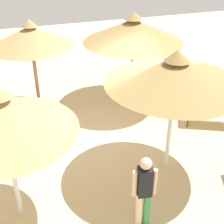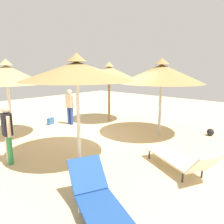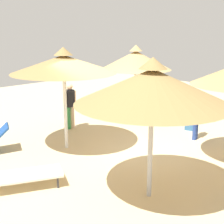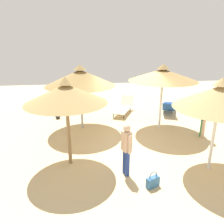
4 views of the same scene
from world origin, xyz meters
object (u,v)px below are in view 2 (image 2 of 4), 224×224
parasol_umbrella_edge (7,75)px  lounge_chair_near_left (180,159)px  handbag (51,121)px  beach_ball (210,132)px  parasol_umbrella_near_right (162,74)px  parasol_umbrella_far_left (77,71)px  person_standing_center (70,105)px  person_standing_front (7,131)px  parasol_umbrella_back (109,73)px  lounge_chair_far_right (102,206)px

parasol_umbrella_edge → lounge_chair_near_left: bearing=-74.6°
handbag → beach_ball: handbag is taller
parasol_umbrella_near_right → handbag: size_ratio=6.41×
parasol_umbrella_edge → parasol_umbrella_far_left: bearing=-83.7°
parasol_umbrella_far_left → parasol_umbrella_edge: 3.35m
parasol_umbrella_far_left → handbag: 4.78m
beach_ball → person_standing_center: bearing=115.5°
parasol_umbrella_near_right → person_standing_center: size_ratio=1.92×
parasol_umbrella_edge → person_standing_center: 2.88m
parasol_umbrella_far_left → person_standing_front: (-1.36, 1.18, -1.51)m
parasol_umbrella_back → lounge_chair_far_right: bearing=-138.0°
parasol_umbrella_far_left → beach_ball: 5.49m
parasol_umbrella_edge → person_standing_front: (-0.99, -2.14, -1.37)m
lounge_chair_near_left → beach_ball: 3.48m
parasol_umbrella_far_left → beach_ball: parasol_umbrella_far_left is taller
beach_ball → parasol_umbrella_near_right: bearing=130.5°
parasol_umbrella_near_right → handbag: 5.19m
lounge_chair_far_right → lounge_chair_near_left: lounge_chair_near_left is taller
person_standing_front → beach_ball: size_ratio=5.84×
person_standing_front → handbag: size_ratio=3.35×
handbag → parasol_umbrella_far_left: bearing=-112.0°
parasol_umbrella_back → beach_ball: parasol_umbrella_back is taller
beach_ball → parasol_umbrella_back: bearing=101.0°
handbag → beach_ball: bearing=-62.3°
parasol_umbrella_far_left → parasol_umbrella_edge: parasol_umbrella_far_left is taller
person_standing_center → beach_ball: size_ratio=5.83×
parasol_umbrella_far_left → handbag: size_ratio=6.19×
parasol_umbrella_back → lounge_chair_near_left: 5.75m
person_standing_front → person_standing_center: bearing=30.5°
person_standing_front → beach_ball: person_standing_front is taller
lounge_chair_far_right → person_standing_center: size_ratio=1.46×
parasol_umbrella_near_right → handbag: parasol_umbrella_near_right is taller
person_standing_front → parasol_umbrella_near_right: bearing=-19.0°
lounge_chair_far_right → beach_ball: 6.00m
lounge_chair_far_right → handbag: lounge_chair_far_right is taller
parasol_umbrella_far_left → parasol_umbrella_back: parasol_umbrella_far_left is taller
lounge_chair_near_left → person_standing_front: 4.37m
lounge_chair_near_left → parasol_umbrella_near_right: bearing=40.0°
person_standing_center → person_standing_front: person_standing_front is taller
parasol_umbrella_near_right → parasol_umbrella_far_left: parasol_umbrella_far_left is taller
parasol_umbrella_near_right → person_standing_center: parasol_umbrella_near_right is taller
parasol_umbrella_near_right → handbag: bearing=112.6°
lounge_chair_far_right → parasol_umbrella_near_right: bearing=20.1°
lounge_chair_far_right → beach_ball: bearing=2.9°
parasol_umbrella_near_right → person_standing_center: 4.16m
beach_ball → lounge_chair_far_right: bearing=-177.1°
lounge_chair_near_left → beach_ball: lounge_chair_near_left is taller
lounge_chair_far_right → parasol_umbrella_far_left: bearing=58.5°
parasol_umbrella_back → person_standing_center: parasol_umbrella_back is taller
parasol_umbrella_near_right → person_standing_front: parasol_umbrella_near_right is taller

